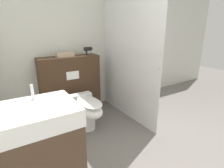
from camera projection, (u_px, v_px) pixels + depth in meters
wall_back at (82, 45)px, 3.34m from camera, size 8.00×0.06×2.50m
partition_panel at (71, 86)px, 3.18m from camera, size 1.05×0.32×1.09m
shower_glass at (127, 58)px, 2.99m from camera, size 0.04×1.56×2.13m
toilet at (88, 110)px, 2.71m from camera, size 0.36×0.70×0.52m
sink_vanity at (44, 156)px, 1.52m from camera, size 0.60×0.54×1.09m
hair_drier at (88, 49)px, 3.16m from camera, size 0.17×0.07×0.14m
folded_towel at (65, 54)px, 2.98m from camera, size 0.29×0.18×0.07m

